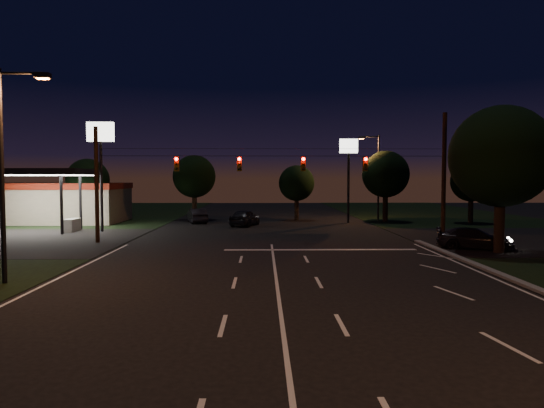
{
  "coord_description": "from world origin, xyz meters",
  "views": [
    {
      "loc": [
        -0.58,
        -18.46,
        4.44
      ],
      "look_at": [
        -0.07,
        8.95,
        3.0
      ],
      "focal_mm": 32.0,
      "sensor_mm": 36.0,
      "label": 1
    }
  ],
  "objects_px": {
    "car_oncoming_a": "(245,218)",
    "car_oncoming_b": "(197,216)",
    "tree_right_near": "(500,158)",
    "car_cross": "(475,239)",
    "utility_pole_right": "(443,242)"
  },
  "relations": [
    {
      "from": "car_oncoming_b",
      "to": "car_cross",
      "type": "distance_m",
      "value": 27.31
    },
    {
      "from": "utility_pole_right",
      "to": "car_oncoming_a",
      "type": "relative_size",
      "value": 1.98
    },
    {
      "from": "tree_right_near",
      "to": "car_cross",
      "type": "relative_size",
      "value": 1.91
    },
    {
      "from": "utility_pole_right",
      "to": "car_oncoming_a",
      "type": "bearing_deg",
      "value": 140.09
    },
    {
      "from": "utility_pole_right",
      "to": "car_oncoming_a",
      "type": "xyz_separation_m",
      "value": [
        -14.3,
        11.96,
        0.77
      ]
    },
    {
      "from": "tree_right_near",
      "to": "car_oncoming_a",
      "type": "distance_m",
      "value": 23.59
    },
    {
      "from": "car_oncoming_b",
      "to": "car_cross",
      "type": "relative_size",
      "value": 0.96
    },
    {
      "from": "car_oncoming_a",
      "to": "car_oncoming_b",
      "type": "distance_m",
      "value": 5.91
    },
    {
      "from": "utility_pole_right",
      "to": "car_cross",
      "type": "height_order",
      "value": "utility_pole_right"
    },
    {
      "from": "tree_right_near",
      "to": "car_oncoming_b",
      "type": "xyz_separation_m",
      "value": [
        -20.73,
        20.07,
        -4.96
      ]
    },
    {
      "from": "car_oncoming_b",
      "to": "tree_right_near",
      "type": "bearing_deg",
      "value": 119.83
    },
    {
      "from": "car_oncoming_b",
      "to": "car_oncoming_a",
      "type": "bearing_deg",
      "value": 130.17
    },
    {
      "from": "car_oncoming_a",
      "to": "car_oncoming_b",
      "type": "height_order",
      "value": "car_oncoming_a"
    },
    {
      "from": "car_oncoming_a",
      "to": "car_oncoming_b",
      "type": "xyz_separation_m",
      "value": [
        -4.91,
        3.28,
        -0.05
      ]
    },
    {
      "from": "car_cross",
      "to": "tree_right_near",
      "type": "bearing_deg",
      "value": -130.37
    }
  ]
}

